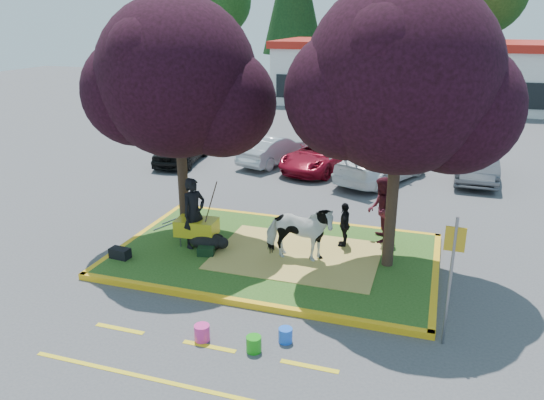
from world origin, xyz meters
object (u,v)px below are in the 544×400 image
(car_black, at_px, (182,147))
(bucket_blue, at_px, (285,335))
(calf, at_px, (206,241))
(sign_post, at_px, (452,268))
(wheelbarrow, at_px, (197,227))
(handler, at_px, (194,213))
(bucket_pink, at_px, (202,333))
(car_silver, at_px, (274,150))
(bucket_green, at_px, (254,344))
(cow, at_px, (299,233))

(car_black, bearing_deg, bucket_blue, -63.03)
(calf, relative_size, sign_post, 0.39)
(sign_post, bearing_deg, wheelbarrow, 161.14)
(handler, height_order, sign_post, sign_post)
(wheelbarrow, bearing_deg, sign_post, -25.87)
(sign_post, relative_size, bucket_pink, 7.98)
(car_silver, bearing_deg, sign_post, 139.66)
(calf, relative_size, bucket_green, 3.26)
(calf, relative_size, wheelbarrow, 0.52)
(car_black, relative_size, car_silver, 1.06)
(car_silver, bearing_deg, bucket_pink, 119.67)
(car_black, bearing_deg, cow, -55.89)
(bucket_green, bearing_deg, car_black, 122.41)
(sign_post, bearing_deg, cow, 148.21)
(bucket_pink, relative_size, bucket_blue, 1.12)
(cow, bearing_deg, handler, 86.99)
(sign_post, bearing_deg, car_silver, 124.19)
(wheelbarrow, xyz_separation_m, bucket_pink, (1.93, -3.86, -0.50))
(bucket_green, distance_m, car_black, 14.33)
(handler, height_order, bucket_blue, handler)
(bucket_blue, bearing_deg, car_black, 125.11)
(calf, bearing_deg, car_black, 134.39)
(calf, xyz_separation_m, car_silver, (-1.10, 9.32, 0.24))
(handler, bearing_deg, calf, -70.77)
(sign_post, bearing_deg, bucket_green, -155.68)
(bucket_blue, relative_size, car_black, 0.07)
(sign_post, xyz_separation_m, car_black, (-11.10, 10.72, -0.97))
(calf, distance_m, car_silver, 9.39)
(bucket_green, xyz_separation_m, bucket_pink, (-1.09, 0.03, 0.01))
(cow, bearing_deg, bucket_pink, 162.71)
(car_silver, bearing_deg, car_black, 32.10)
(handler, bearing_deg, bucket_blue, -105.76)
(bucket_green, bearing_deg, car_silver, 106.17)
(bucket_pink, bearing_deg, handler, 117.35)
(bucket_blue, bearing_deg, calf, 134.26)
(sign_post, height_order, bucket_pink, sign_post)
(bucket_blue, height_order, car_black, car_black)
(bucket_green, relative_size, car_black, 0.08)
(wheelbarrow, bearing_deg, bucket_pink, -67.98)
(handler, bearing_deg, bucket_green, -113.86)
(wheelbarrow, height_order, car_silver, car_silver)
(calf, distance_m, bucket_pink, 4.05)
(bucket_blue, distance_m, car_silver, 13.30)
(calf, distance_m, bucket_green, 4.62)
(wheelbarrow, relative_size, bucket_blue, 6.68)
(bucket_green, bearing_deg, bucket_blue, 44.96)
(sign_post, bearing_deg, bucket_pink, -160.99)
(sign_post, distance_m, car_silver, 13.78)
(bucket_green, bearing_deg, cow, 92.39)
(calf, distance_m, handler, 0.82)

